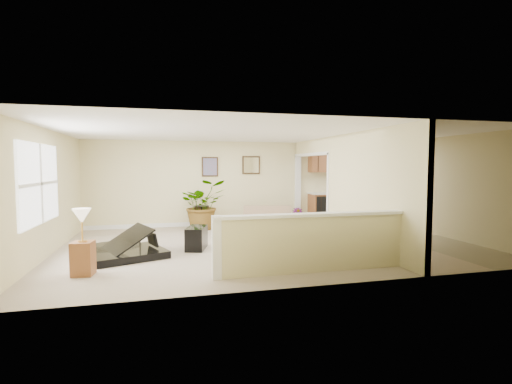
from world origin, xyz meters
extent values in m
plane|color=tan|center=(0.00, 0.00, 0.00)|extent=(9.00, 9.00, 0.00)
cube|color=beige|center=(0.00, 3.00, 1.25)|extent=(9.00, 0.04, 2.50)
cube|color=beige|center=(0.00, -3.00, 1.25)|extent=(9.00, 0.04, 2.50)
cube|color=beige|center=(-4.50, 0.00, 1.25)|extent=(0.04, 6.00, 2.50)
cube|color=beige|center=(4.50, 0.00, 1.25)|extent=(0.04, 6.00, 2.50)
cube|color=white|center=(0.00, 0.00, 2.50)|extent=(9.00, 6.00, 0.04)
cube|color=tan|center=(3.15, 0.00, 0.00)|extent=(2.70, 6.00, 0.01)
cube|color=beige|center=(1.80, -1.20, 1.25)|extent=(0.12, 3.60, 2.50)
cube|color=beige|center=(1.80, 1.77, 2.30)|extent=(0.12, 2.35, 0.40)
cube|color=beige|center=(0.15, -2.30, 0.47)|extent=(3.30, 0.12, 0.95)
cube|color=white|center=(0.15, -2.30, 0.96)|extent=(3.40, 0.22, 0.05)
cube|color=white|center=(-1.50, -2.30, 0.50)|extent=(0.14, 0.14, 1.00)
cube|color=white|center=(-4.49, -0.50, 1.45)|extent=(0.05, 2.15, 1.45)
cube|color=#382614|center=(-0.95, 2.98, 1.75)|extent=(0.48, 0.03, 0.58)
cube|color=#855474|center=(-0.95, 2.96, 1.75)|extent=(0.40, 0.01, 0.50)
cube|color=#382614|center=(0.30, 2.98, 1.80)|extent=(0.55, 0.03, 0.55)
cube|color=silver|center=(0.30, 2.96, 1.80)|extent=(0.46, 0.01, 0.46)
cube|color=brown|center=(3.30, 2.70, 0.45)|extent=(2.30, 0.60, 0.90)
cube|color=beige|center=(3.30, 2.70, 0.92)|extent=(2.36, 0.65, 0.04)
cube|color=black|center=(2.50, 2.69, 0.43)|extent=(0.60, 0.60, 0.84)
cube|color=brown|center=(3.30, 2.82, 1.95)|extent=(2.30, 0.35, 0.75)
cube|color=black|center=(-3.01, -0.50, 0.72)|extent=(1.68, 1.58, 0.28)
cylinder|color=black|center=(-3.15, 0.02, 0.72)|extent=(1.16, 1.16, 0.28)
cube|color=silver|center=(-2.21, -0.50, 0.68)|extent=(0.53, 0.95, 0.02)
cube|color=black|center=(-3.11, -0.40, 0.97)|extent=(1.38, 1.39, 0.63)
cube|color=black|center=(-1.62, -0.10, 0.24)|extent=(0.55, 0.79, 0.48)
cube|color=tan|center=(0.60, 2.19, 0.20)|extent=(1.54, 1.09, 0.39)
cube|color=tan|center=(0.60, 2.49, 0.60)|extent=(1.40, 0.49, 0.41)
cube|color=tan|center=(-0.02, 2.19, 0.47)|extent=(0.34, 0.81, 0.15)
cube|color=tan|center=(1.21, 2.19, 0.47)|extent=(0.34, 0.81, 0.15)
cylinder|color=black|center=(-1.24, 2.65, 0.01)|extent=(0.32, 0.32, 0.03)
cylinder|color=black|center=(-1.24, 2.65, 0.32)|extent=(0.03, 0.03, 0.61)
cylinder|color=black|center=(-1.24, 2.65, 0.62)|extent=(0.44, 0.44, 0.03)
cylinder|color=black|center=(-1.23, 2.38, 0.14)|extent=(0.40, 0.40, 0.28)
imported|color=#18501C|center=(-1.23, 2.38, 0.70)|extent=(1.38, 1.24, 1.40)
cylinder|color=black|center=(1.45, 2.03, 0.10)|extent=(0.29, 0.29, 0.20)
imported|color=#18501C|center=(1.45, 2.03, 0.28)|extent=(0.37, 0.37, 0.56)
cube|color=brown|center=(-3.58, -1.57, 0.27)|extent=(0.35, 0.35, 0.55)
cylinder|color=gold|center=(-3.58, -1.57, 0.56)|extent=(0.15, 0.15, 0.02)
cylinder|color=gold|center=(-3.58, -1.57, 0.74)|extent=(0.03, 0.03, 0.37)
cone|color=#FFEBD0|center=(-3.58, -1.57, 0.97)|extent=(0.29, 0.29, 0.24)
camera|label=1|loc=(-2.28, -7.99, 1.77)|focal=26.00mm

